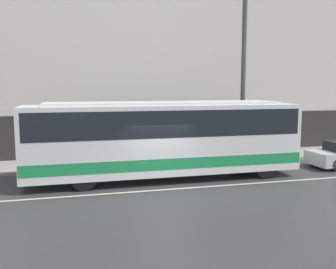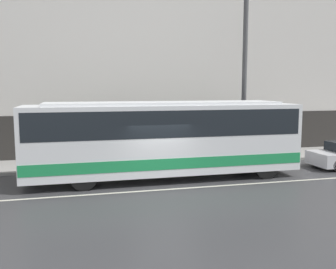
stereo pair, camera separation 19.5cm
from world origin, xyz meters
name	(u,v)px [view 1 (the left image)]	position (x,y,z in m)	size (l,w,h in m)	color
ground_plane	(164,190)	(0.00, 0.00, 0.00)	(60.00, 60.00, 0.00)	#38383A
sidewalk	(138,161)	(0.00, 5.59, 0.07)	(60.00, 3.18, 0.14)	gray
building_facade	(132,73)	(0.00, 7.32, 4.81)	(60.00, 0.35, 9.97)	silver
lane_stripe	(164,190)	(0.00, 0.00, 0.00)	(54.00, 0.14, 0.01)	beige
transit_bus	(164,136)	(0.50, 1.82, 1.90)	(11.82, 2.62, 3.36)	white
utility_pole_near	(243,79)	(5.61, 4.74, 4.43)	(0.26, 0.26, 8.57)	#4C4C4F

